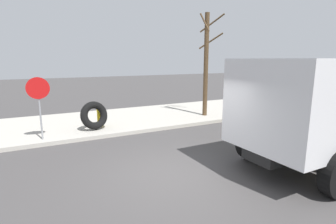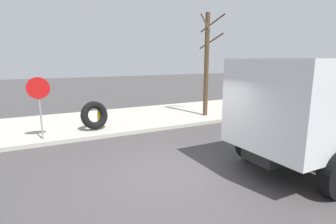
# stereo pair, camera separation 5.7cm
# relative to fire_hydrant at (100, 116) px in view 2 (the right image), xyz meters

# --- Properties ---
(ground_plane) EXTENTS (80.00, 80.00, 0.00)m
(ground_plane) POSITION_rel_fire_hydrant_xyz_m (0.61, -5.34, -0.61)
(ground_plane) COLOR #423F3F
(sidewalk_curb) EXTENTS (36.00, 5.00, 0.15)m
(sidewalk_curb) POSITION_rel_fire_hydrant_xyz_m (0.61, 1.16, -0.54)
(sidewalk_curb) COLOR #ADA89E
(sidewalk_curb) RESTS_ON ground
(fire_hydrant) EXTENTS (0.25, 0.57, 0.87)m
(fire_hydrant) POSITION_rel_fire_hydrant_xyz_m (0.00, 0.00, 0.00)
(fire_hydrant) COLOR yellow
(fire_hydrant) RESTS_ON sidewalk_curb
(loose_tire) EXTENTS (1.25, 0.81, 1.18)m
(loose_tire) POSITION_rel_fire_hydrant_xyz_m (-0.31, -0.41, 0.13)
(loose_tire) COLOR black
(loose_tire) RESTS_ON sidewalk_curb
(stop_sign) EXTENTS (0.76, 0.08, 2.23)m
(stop_sign) POSITION_rel_fire_hydrant_xyz_m (-2.28, -0.93, 1.09)
(stop_sign) COLOR gray
(stop_sign) RESTS_ON sidewalk_curb
(bare_tree) EXTENTS (1.29, 1.28, 5.04)m
(bare_tree) POSITION_rel_fire_hydrant_xyz_m (5.36, -0.14, 2.21)
(bare_tree) COLOR #4C3823
(bare_tree) RESTS_ON sidewalk_curb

